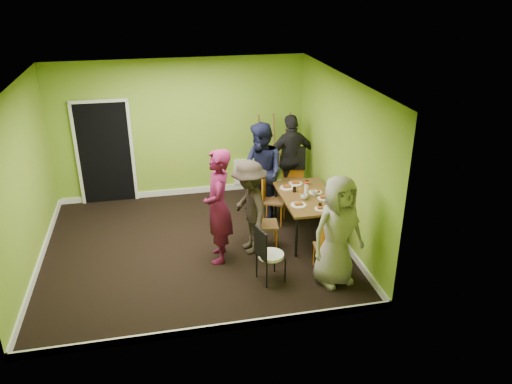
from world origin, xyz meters
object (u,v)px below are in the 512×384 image
(chair_left_far, at_px, (270,195))
(chair_front_end, at_px, (328,245))
(orange_bottle, at_px, (300,191))
(chair_bentwood, at_px, (267,252))
(blue_bottle, at_px, (328,196))
(person_left_near, at_px, (249,207))
(easel, at_px, (273,153))
(person_standing, at_px, (218,207))
(person_left_far, at_px, (262,173))
(person_back_end, at_px, (291,158))
(person_front_end, at_px, (338,231))
(chair_back_end, at_px, (293,164))
(chair_left_near, at_px, (262,220))
(thermos, at_px, (306,190))
(dining_table, at_px, (308,199))

(chair_left_far, xyz_separation_m, chair_front_end, (0.46, -1.84, -0.05))
(orange_bottle, bearing_deg, chair_bentwood, -123.38)
(blue_bottle, xyz_separation_m, person_left_near, (-1.35, -0.04, -0.07))
(chair_front_end, xyz_separation_m, easel, (-0.08, 3.21, 0.37))
(person_standing, xyz_separation_m, person_left_near, (0.53, 0.15, -0.14))
(chair_front_end, xyz_separation_m, chair_bentwood, (-0.95, -0.03, 0.02))
(person_standing, distance_m, person_left_far, 1.61)
(person_back_end, distance_m, person_front_end, 2.97)
(chair_front_end, distance_m, person_standing, 1.79)
(person_standing, bearing_deg, chair_back_end, 144.44)
(chair_front_end, height_order, easel, easel)
(chair_left_near, distance_m, person_left_far, 1.16)
(orange_bottle, bearing_deg, person_left_near, -155.57)
(easel, height_order, person_front_end, easel)
(chair_front_end, bearing_deg, thermos, 95.40)
(blue_bottle, bearing_deg, dining_table, 131.12)
(chair_left_far, height_order, easel, easel)
(chair_front_end, bearing_deg, orange_bottle, 97.82)
(chair_left_near, relative_size, chair_bentwood, 1.01)
(chair_left_far, bearing_deg, person_left_far, -123.69)
(person_left_far, height_order, person_back_end, person_left_far)
(chair_left_near, height_order, thermos, thermos)
(chair_back_end, relative_size, chair_front_end, 1.32)
(dining_table, bearing_deg, chair_front_end, -92.79)
(orange_bottle, bearing_deg, person_standing, -158.31)
(chair_bentwood, bearing_deg, person_front_end, 61.72)
(chair_back_end, height_order, thermos, chair_back_end)
(chair_front_end, bearing_deg, person_front_end, -73.98)
(chair_left_far, distance_m, blue_bottle, 1.24)
(person_back_end, bearing_deg, thermos, 74.24)
(chair_back_end, relative_size, easel, 0.66)
(chair_back_end, xyz_separation_m, person_left_far, (-0.77, -0.58, 0.12))
(easel, bearing_deg, thermos, -87.24)
(chair_left_far, bearing_deg, orange_bottle, 65.82)
(chair_front_end, distance_m, person_left_near, 1.41)
(chair_left_near, height_order, easel, easel)
(chair_bentwood, distance_m, blue_bottle, 1.64)
(orange_bottle, relative_size, person_left_near, 0.05)
(person_left_far, bearing_deg, person_back_end, 109.99)
(person_left_far, bearing_deg, person_front_end, -7.19)
(person_front_end, bearing_deg, dining_table, 74.98)
(person_front_end, bearing_deg, chair_left_near, 110.85)
(easel, height_order, orange_bottle, easel)
(thermos, height_order, person_left_far, person_left_far)
(chair_bentwood, bearing_deg, person_left_far, 153.69)
(thermos, relative_size, person_left_far, 0.13)
(blue_bottle, distance_m, person_left_near, 1.35)
(chair_left_far, relative_size, person_back_end, 0.53)
(orange_bottle, bearing_deg, person_left_far, 129.04)
(blue_bottle, distance_m, person_standing, 1.89)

